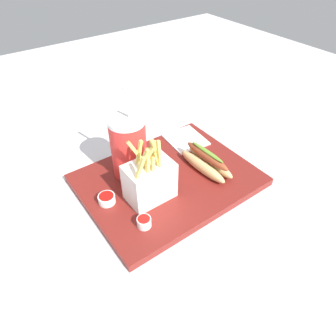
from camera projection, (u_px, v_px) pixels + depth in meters
name	position (u px, v px, depth m)	size (l,w,h in m)	color
ground_plane	(168.00, 185.00, 0.80)	(2.40, 2.40, 0.02)	silver
food_tray	(168.00, 180.00, 0.79)	(0.42, 0.33, 0.02)	maroon
soda_cup	(129.00, 147.00, 0.74)	(0.09, 0.09, 0.25)	red
fries_basket	(149.00, 180.00, 0.69)	(0.11, 0.07, 0.17)	white
hot_dog_1	(206.00, 162.00, 0.79)	(0.06, 0.16, 0.06)	#DBB775
ketchup_cup_1	(107.00, 199.00, 0.71)	(0.04, 0.04, 0.02)	white
ketchup_cup_2	(144.00, 222.00, 0.65)	(0.03, 0.03, 0.02)	white
ketchup_cup_3	(141.00, 152.00, 0.84)	(0.03, 0.03, 0.02)	white
napkin_stack	(185.00, 139.00, 0.90)	(0.10, 0.11, 0.00)	white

